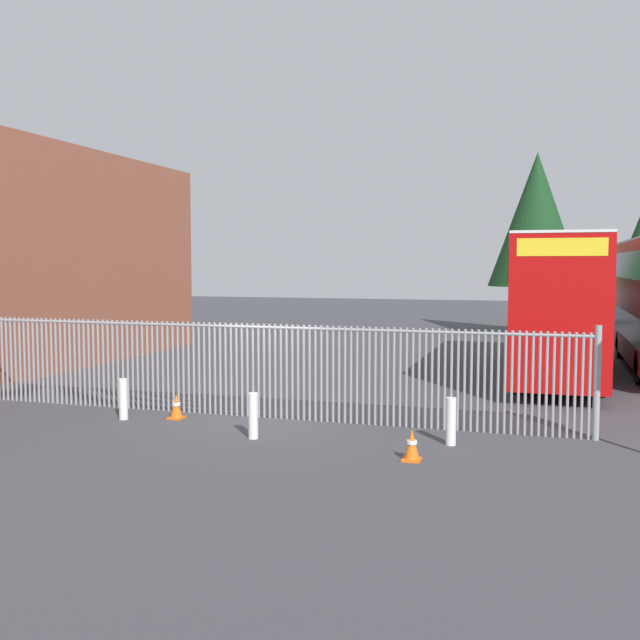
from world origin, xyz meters
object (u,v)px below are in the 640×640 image
object	(u,v)px
double_decker_bus_near_gate	(557,301)
bollard_center_front	(253,416)
bollard_near_right	(451,421)
traffic_cone_by_gate	(176,406)
traffic_cone_mid_forecourt	(412,445)
bollard_near_left	(123,399)

from	to	relation	value
double_decker_bus_near_gate	bollard_center_front	bearing A→B (deg)	-119.74
bollard_near_right	traffic_cone_by_gate	world-z (taller)	bollard_near_right
bollard_near_right	traffic_cone_mid_forecourt	xyz separation A→B (m)	(-0.53, -1.38, -0.19)
bollard_near_right	traffic_cone_mid_forecourt	world-z (taller)	bollard_near_right
bollard_near_right	traffic_cone_by_gate	xyz separation A→B (m)	(-6.39, 0.57, -0.19)
traffic_cone_by_gate	double_decker_bus_near_gate	bearing A→B (deg)	47.62
double_decker_bus_near_gate	traffic_cone_mid_forecourt	xyz separation A→B (m)	(-2.61, -11.23, -2.13)
bollard_center_front	traffic_cone_mid_forecourt	bearing A→B (deg)	-11.52
bollard_center_front	traffic_cone_by_gate	bearing A→B (deg)	152.82
bollard_near_left	bollard_near_right	size ratio (longest dim) A/B	1.00
double_decker_bus_near_gate	bollard_near_left	xyz separation A→B (m)	(-9.60, -9.72, -1.95)
traffic_cone_mid_forecourt	double_decker_bus_near_gate	bearing A→B (deg)	76.93
bollard_center_front	traffic_cone_mid_forecourt	xyz separation A→B (m)	(3.41, -0.70, -0.19)
bollard_near_right	traffic_cone_mid_forecourt	bearing A→B (deg)	-111.02
bollard_near_left	bollard_center_front	distance (m)	3.67
bollard_near_left	traffic_cone_by_gate	xyz separation A→B (m)	(1.13, 0.44, -0.19)
double_decker_bus_near_gate	traffic_cone_by_gate	world-z (taller)	double_decker_bus_near_gate
double_decker_bus_near_gate	bollard_near_right	world-z (taller)	double_decker_bus_near_gate
traffic_cone_by_gate	traffic_cone_mid_forecourt	size ratio (longest dim) A/B	1.00
double_decker_bus_near_gate	bollard_center_front	world-z (taller)	double_decker_bus_near_gate
bollard_near_left	traffic_cone_by_gate	distance (m)	1.22
bollard_center_front	traffic_cone_by_gate	world-z (taller)	bollard_center_front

